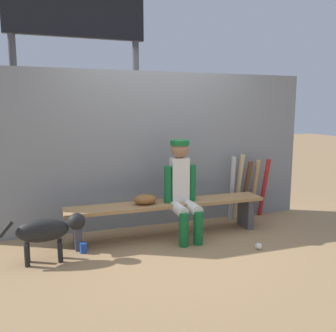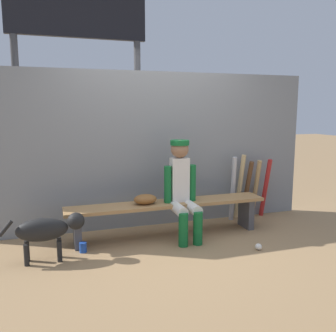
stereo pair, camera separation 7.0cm
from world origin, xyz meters
name	(u,v)px [view 2 (the right image)]	position (x,y,z in m)	size (l,w,h in m)	color
ground_plane	(168,236)	(0.00, 0.00, 0.00)	(30.00, 30.00, 0.00)	#9E7A51
chainlink_fence	(156,150)	(0.00, 0.49, 1.02)	(4.38, 0.03, 2.05)	gray
dugout_bench	(168,209)	(0.00, 0.00, 0.34)	(2.49, 0.36, 0.43)	#AD7F4C
player_seated	(183,186)	(0.15, -0.10, 0.64)	(0.41, 0.55, 1.20)	silver
baseball_glove	(145,199)	(-0.29, 0.00, 0.49)	(0.28, 0.20, 0.12)	brown
bat_aluminum_silver	(233,189)	(1.06, 0.31, 0.46)	(0.06, 0.06, 0.91)	#B7B7BC
bat_wood_natural	(240,187)	(1.20, 0.37, 0.47)	(0.06, 0.06, 0.94)	tan
bat_wood_dark	(247,189)	(1.32, 0.38, 0.42)	(0.06, 0.06, 0.85)	brown
bat_wood_tan	(256,188)	(1.47, 0.38, 0.42)	(0.06, 0.06, 0.85)	tan
bat_aluminum_red	(265,188)	(1.60, 0.33, 0.43)	(0.06, 0.06, 0.87)	#B22323
baseball	(258,247)	(0.82, -0.75, 0.04)	(0.07, 0.07, 0.07)	white
cup_on_ground	(83,247)	(-1.05, -0.20, 0.06)	(0.08, 0.08, 0.11)	#1E47AD
cup_on_bench	(167,196)	(0.01, 0.07, 0.49)	(0.08, 0.08, 0.11)	#1E47AD
scoreboard	(83,41)	(-0.82, 1.45, 2.54)	(2.24, 0.27, 3.61)	#3F3F42
dog	(48,230)	(-1.41, -0.32, 0.34)	(0.84, 0.20, 0.49)	black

